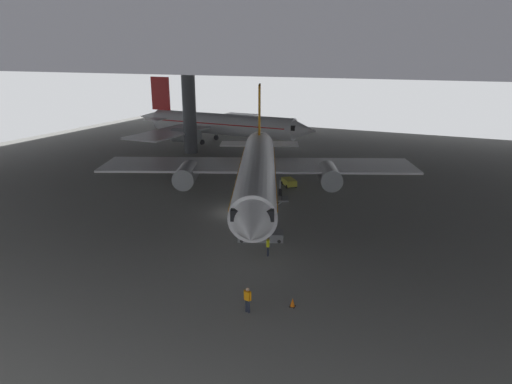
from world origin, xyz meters
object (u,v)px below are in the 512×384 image
Objects in this scene: crew_worker_by_stairs at (268,245)px; traffic_cone_orange at (293,302)px; boarding_stairs at (261,232)px; airplane_main at (257,171)px; crew_worker_near_nose at (248,298)px; baggage_tug at (289,182)px; airplane_distant at (219,124)px.

traffic_cone_orange is at bearing -55.61° from crew_worker_by_stairs.
boarding_stairs reaches higher than traffic_cone_orange.
airplane_main is 21.45m from crew_worker_near_nose.
boarding_stairs is 10.73m from traffic_cone_orange.
baggage_tug reaches higher than traffic_cone_orange.
crew_worker_by_stairs is at bearing -62.54° from airplane_main.
crew_worker_by_stairs is 46.75m from airplane_distant.
airplane_main reaches higher than traffic_cone_orange.
airplane_distant reaches higher than traffic_cone_orange.
crew_worker_by_stairs is 19.44m from baggage_tug.
airplane_main reaches higher than crew_worker_near_nose.
boarding_stairs is 1.90× the size of baggage_tug.
airplane_main is 7.49× the size of boarding_stairs.
traffic_cone_orange is (10.37, -18.00, -3.15)m from airplane_main.
crew_worker_near_nose reaches higher than baggage_tug.
airplane_main is 0.98× the size of airplane_distant.
boarding_stairs is 0.13× the size of airplane_distant.
crew_worker_near_nose reaches higher than crew_worker_by_stairs.
airplane_main is 58.01× the size of traffic_cone_orange.
airplane_distant is 58.90× the size of traffic_cone_orange.
traffic_cone_orange is at bearing -69.56° from baggage_tug.
airplane_main is 20.71× the size of crew_worker_near_nose.
baggage_tug is at bearing 104.74° from crew_worker_near_nose.
traffic_cone_orange is at bearing 36.88° from crew_worker_near_nose.
boarding_stairs is 11.24m from crew_worker_near_nose.
airplane_distant is (-19.40, 27.25, -0.05)m from airplane_main.
airplane_distant is at bearing 123.17° from crew_worker_by_stairs.
crew_worker_near_nose is at bearing -70.88° from boarding_stairs.
traffic_cone_orange is 26.62m from baggage_tug.
airplane_distant is (-25.54, 39.07, 2.49)m from crew_worker_by_stairs.
airplane_main is 10.46m from boarding_stairs.
crew_worker_near_nose is at bearing -75.26° from baggage_tug.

